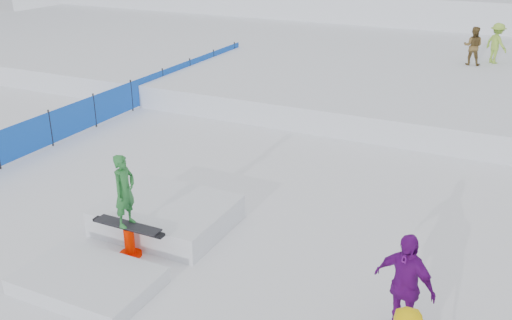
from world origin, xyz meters
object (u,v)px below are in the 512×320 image
at_px(walker_olive, 473,46).
at_px(spectator_purple, 404,285).
at_px(safety_fence, 132,95).
at_px(walker_ygreen, 497,43).
at_px(jib_rail_feature, 147,229).

relative_size(walker_olive, spectator_purple, 0.86).
height_order(safety_fence, walker_ygreen, walker_ygreen).
bearing_deg(safety_fence, walker_ygreen, 41.50).
distance_m(walker_olive, spectator_purple, 16.58).
bearing_deg(jib_rail_feature, walker_olive, 74.99).
bearing_deg(safety_fence, walker_olive, 41.43).
relative_size(spectator_purple, jib_rail_feature, 0.40).
relative_size(safety_fence, walker_ygreen, 9.98).
distance_m(safety_fence, spectator_purple, 13.41).
height_order(walker_ygreen, spectator_purple, walker_ygreen).
xyz_separation_m(walker_olive, jib_rail_feature, (-4.28, -15.98, -1.25)).
height_order(walker_olive, jib_rail_feature, walker_olive).
xyz_separation_m(safety_fence, walker_olive, (10.05, 8.87, 1.01)).
distance_m(walker_olive, walker_ygreen, 1.09).
distance_m(spectator_purple, jib_rail_feature, 5.29).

